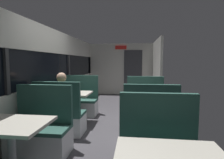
{
  "coord_description": "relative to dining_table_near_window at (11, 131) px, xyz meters",
  "views": [
    {
      "loc": [
        0.59,
        -4.08,
        1.48
      ],
      "look_at": [
        -0.3,
        3.35,
        0.75
      ],
      "focal_mm": 29.26,
      "sensor_mm": 36.0,
      "label": 1
    }
  ],
  "objects": [
    {
      "name": "coffee_cup_secondary",
      "position": [
        1.91,
        1.85,
        0.15
      ],
      "size": [
        0.07,
        0.07,
        0.09
      ],
      "color": "#B23333",
      "rests_on": "dining_table_rear_aisle"
    },
    {
      "name": "dining_table_mid_window",
      "position": [
        0.0,
        2.2,
        0.0
      ],
      "size": [
        0.9,
        0.7,
        0.74
      ],
      "color": "#9E9EA3",
      "rests_on": "ground_plane"
    },
    {
      "name": "seated_passenger",
      "position": [
        0.0,
        1.57,
        -0.1
      ],
      "size": [
        0.47,
        0.55,
        1.26
      ],
      "color": "#26262D",
      "rests_on": "ground_plane"
    },
    {
      "name": "bench_mid_window_facing_entry",
      "position": [
        0.0,
        2.9,
        -0.31
      ],
      "size": [
        0.95,
        0.5,
        1.1
      ],
      "color": "silver",
      "rests_on": "ground_plane"
    },
    {
      "name": "carriage_window_panel_left",
      "position": [
        -0.56,
        2.09,
        0.47
      ],
      "size": [
        0.09,
        8.48,
        2.3
      ],
      "color": "beige",
      "rests_on": "ground_plane"
    },
    {
      "name": "dining_table_rear_aisle",
      "position": [
        1.79,
        2.0,
        0.0
      ],
      "size": [
        0.9,
        0.7,
        0.74
      ],
      "color": "#9E9EA3",
      "rests_on": "ground_plane"
    },
    {
      "name": "bench_rear_aisle_facing_entry",
      "position": [
        1.79,
        2.7,
        -0.31
      ],
      "size": [
        0.95,
        0.5,
        1.1
      ],
      "color": "silver",
      "rests_on": "ground_plane"
    },
    {
      "name": "bench_near_window_facing_entry",
      "position": [
        0.0,
        0.7,
        -0.31
      ],
      "size": [
        0.95,
        0.5,
        1.1
      ],
      "color": "silver",
      "rests_on": "ground_plane"
    },
    {
      "name": "coffee_cup_primary",
      "position": [
        -0.16,
        2.25,
        0.15
      ],
      "size": [
        0.07,
        0.07,
        0.09
      ],
      "color": "#B23333",
      "rests_on": "dining_table_mid_window"
    },
    {
      "name": "bench_mid_window_facing_end",
      "position": [
        0.0,
        1.5,
        -0.31
      ],
      "size": [
        0.95,
        0.5,
        1.1
      ],
      "color": "silver",
      "rests_on": "ground_plane"
    },
    {
      "name": "ground_plane",
      "position": [
        0.89,
        2.09,
        -0.65
      ],
      "size": [
        3.3,
        9.2,
        0.02
      ],
      "primitive_type": "cube",
      "color": "#423F44"
    },
    {
      "name": "carriage_end_bulkhead",
      "position": [
        0.95,
        6.28,
        0.5
      ],
      "size": [
        2.9,
        0.11,
        2.3
      ],
      "color": "beige",
      "rests_on": "ground_plane"
    },
    {
      "name": "dining_table_near_window",
      "position": [
        0.0,
        0.0,
        0.0
      ],
      "size": [
        0.9,
        0.7,
        0.74
      ],
      "color": "#9E9EA3",
      "rests_on": "ground_plane"
    },
    {
      "name": "bench_rear_aisle_facing_end",
      "position": [
        1.79,
        1.3,
        -0.31
      ],
      "size": [
        0.95,
        0.5,
        1.1
      ],
      "color": "silver",
      "rests_on": "ground_plane"
    },
    {
      "name": "carriage_aisle_panel_right",
      "position": [
        2.34,
        5.09,
        0.51
      ],
      "size": [
        0.08,
        2.4,
        2.3
      ],
      "primitive_type": "cube",
      "color": "beige",
      "rests_on": "ground_plane"
    }
  ]
}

